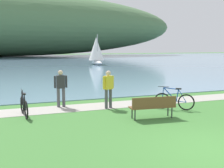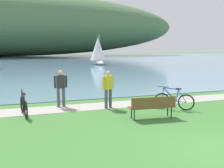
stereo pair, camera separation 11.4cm
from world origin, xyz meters
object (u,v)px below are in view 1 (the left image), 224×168
Objects in this scene: park_bench_near_camera at (153,105)px; bicycle_beside_path at (24,106)px; sailboat_toward_hillside at (96,51)px; bicycle_leaning_near_bench at (174,101)px; person_at_shoreline at (61,86)px; person_on_the_grass at (108,87)px.

park_bench_near_camera is 5.13m from bicycle_beside_path.
park_bench_near_camera is 0.40× the size of sailboat_toward_hillside.
bicycle_leaning_near_bench is at bearing 33.64° from park_bench_near_camera.
person_at_shoreline is 29.50m from sailboat_toward_hillside.
sailboat_toward_hillside reaches higher than bicycle_beside_path.
park_bench_near_camera is 31.83m from sailboat_toward_hillside.
person_at_shoreline is 1.00× the size of person_on_the_grass.
bicycle_leaning_near_bench is 0.80× the size of bicycle_beside_path.
person_on_the_grass is (-1.02, 2.30, 0.46)m from park_bench_near_camera.
person_on_the_grass is (-2.66, 1.21, 0.58)m from bicycle_leaning_near_bench.
park_bench_near_camera is 1.97m from bicycle_leaning_near_bench.
bicycle_leaning_near_bench is at bearing -100.33° from sailboat_toward_hillside.
sailboat_toward_hillside is (8.11, 28.69, 1.20)m from person_on_the_grass.
person_at_shoreline is (-4.62, 2.20, 0.58)m from bicycle_leaning_near_bench.
person_at_shoreline is at bearing 154.57° from bicycle_leaning_near_bench.
park_bench_near_camera is at bearing -24.47° from bicycle_beside_path.
park_bench_near_camera is at bearing -47.77° from person_at_shoreline.
bicycle_beside_path is 2.12m from person_at_shoreline.
park_bench_near_camera is at bearing -102.89° from sailboat_toward_hillside.
person_on_the_grass is at bearing 113.95° from park_bench_near_camera.
bicycle_leaning_near_bench is at bearing -25.43° from person_at_shoreline.
person_on_the_grass is 29.84m from sailboat_toward_hillside.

